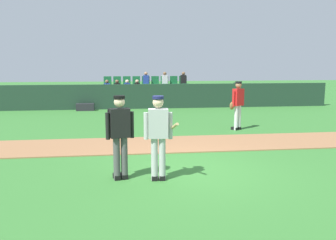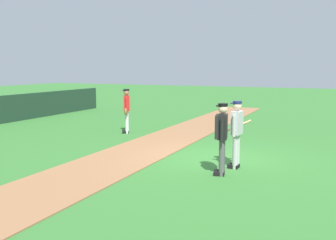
{
  "view_description": "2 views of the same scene",
  "coord_description": "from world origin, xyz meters",
  "px_view_note": "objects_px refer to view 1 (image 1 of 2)",
  "views": [
    {
      "loc": [
        -1.43,
        -7.84,
        2.42
      ],
      "look_at": [
        -0.22,
        1.48,
        0.92
      ],
      "focal_mm": 38.5,
      "sensor_mm": 36.0,
      "label": 1
    },
    {
      "loc": [
        -10.23,
        -3.04,
        2.62
      ],
      "look_at": [
        -0.35,
        1.43,
        1.1
      ],
      "focal_mm": 40.69,
      "sensor_mm": 36.0,
      "label": 2
    }
  ],
  "objects_px": {
    "equipment_bag": "(85,107)",
    "umpire_home_plate": "(120,132)",
    "runner_red_jersey": "(238,104)",
    "batter_grey_jersey": "(159,135)"
  },
  "relations": [
    {
      "from": "equipment_bag",
      "to": "umpire_home_plate",
      "type": "bearing_deg",
      "value": -80.98
    },
    {
      "from": "umpire_home_plate",
      "to": "equipment_bag",
      "type": "xyz_separation_m",
      "value": [
        -1.79,
        11.3,
        -0.82
      ]
    },
    {
      "from": "umpire_home_plate",
      "to": "runner_red_jersey",
      "type": "distance_m",
      "value": 6.62
    },
    {
      "from": "batter_grey_jersey",
      "to": "umpire_home_plate",
      "type": "bearing_deg",
      "value": 167.86
    },
    {
      "from": "batter_grey_jersey",
      "to": "runner_red_jersey",
      "type": "distance_m",
      "value": 6.29
    },
    {
      "from": "equipment_bag",
      "to": "batter_grey_jersey",
      "type": "bearing_deg",
      "value": -77.32
    },
    {
      "from": "umpire_home_plate",
      "to": "runner_red_jersey",
      "type": "relative_size",
      "value": 1.0
    },
    {
      "from": "batter_grey_jersey",
      "to": "umpire_home_plate",
      "type": "xyz_separation_m",
      "value": [
        -0.79,
        0.17,
        0.03
      ]
    },
    {
      "from": "runner_red_jersey",
      "to": "equipment_bag",
      "type": "relative_size",
      "value": 1.96
    },
    {
      "from": "umpire_home_plate",
      "to": "equipment_bag",
      "type": "bearing_deg",
      "value": 99.02
    }
  ]
}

